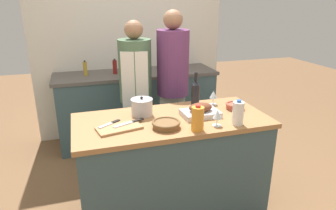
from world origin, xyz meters
The scene contains 20 objects.
ground_plane centered at (0.00, 0.00, 0.00)m, with size 12.00×12.00×0.00m, color brown.
kitchen_island centered at (0.00, 0.00, 0.44)m, with size 1.60×0.73×0.87m.
back_counter centered at (0.00, 1.49, 0.46)m, with size 2.04×0.60×0.93m.
back_wall centered at (0.00, 1.84, 1.27)m, with size 2.54×0.10×2.55m.
roasting_pan centered at (0.25, -0.02, 0.92)m, with size 0.31×0.22×0.11m.
wicker_basket centered at (-0.10, -0.17, 0.90)m, with size 0.22×0.22×0.05m.
cutting_board centered at (-0.45, -0.09, 0.88)m, with size 0.36×0.24×0.02m.
stock_pot centered at (-0.22, 0.15, 0.95)m, with size 0.19×0.19×0.17m.
mixing_bowl centered at (0.61, 0.05, 0.90)m, with size 0.16×0.16×0.05m.
juice_jug centered at (0.11, -0.28, 0.97)m, with size 0.09×0.09×0.20m.
milk_jug centered at (0.45, -0.27, 0.97)m, with size 0.09×0.09×0.20m.
wine_bottle_green centered at (0.31, 0.26, 1.00)m, with size 0.08×0.08×0.31m.
wine_glass_left centered at (0.29, -0.25, 0.97)m, with size 0.07×0.07×0.13m.
wine_glass_right centered at (0.47, 0.22, 0.97)m, with size 0.07×0.07×0.13m.
knife_chef centered at (-0.36, -0.03, 0.90)m, with size 0.26×0.13×0.01m.
knife_paring centered at (-0.51, -0.01, 0.90)m, with size 0.19×0.14×0.01m.
condiment_bottle_tall centered at (-0.26, 1.49, 1.01)m, with size 0.05×0.05×0.19m.
condiment_bottle_short centered at (-0.62, 1.51, 1.01)m, with size 0.05×0.05×0.18m.
person_cook_aproned centered at (-0.14, 0.82, 0.89)m, with size 0.34×0.36×1.61m.
person_cook_guest centered at (0.26, 0.80, 0.95)m, with size 0.34×0.34×1.71m.
Camera 1 is at (-0.70, -2.18, 1.80)m, focal length 32.00 mm.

